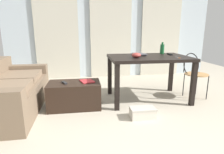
{
  "coord_description": "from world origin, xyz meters",
  "views": [
    {
      "loc": [
        -0.74,
        -1.69,
        1.21
      ],
      "look_at": [
        -0.25,
        1.46,
        0.43
      ],
      "focal_mm": 30.38,
      "sensor_mm": 36.0,
      "label": 1
    }
  ],
  "objects_px": {
    "bottle_near": "(162,49)",
    "bowl": "(136,55)",
    "craft_table": "(149,62)",
    "scissors": "(178,58)",
    "coffee_table": "(75,95)",
    "tv_remote_on_table": "(170,54)",
    "book_stack": "(140,54)",
    "wire_chair": "(194,71)",
    "shoebox": "(143,113)",
    "tv_remote_primary": "(64,83)",
    "magazine": "(87,81)",
    "couch": "(7,92)"
  },
  "relations": [
    {
      "from": "book_stack",
      "to": "tv_remote_on_table",
      "type": "bearing_deg",
      "value": -1.05
    },
    {
      "from": "wire_chair",
      "to": "magazine",
      "type": "relative_size",
      "value": 3.61
    },
    {
      "from": "tv_remote_primary",
      "to": "tv_remote_on_table",
      "type": "bearing_deg",
      "value": -14.01
    },
    {
      "from": "couch",
      "to": "wire_chair",
      "type": "distance_m",
      "value": 3.13
    },
    {
      "from": "scissors",
      "to": "tv_remote_primary",
      "type": "relative_size",
      "value": 0.77
    },
    {
      "from": "wire_chair",
      "to": "couch",
      "type": "bearing_deg",
      "value": -178.43
    },
    {
      "from": "craft_table",
      "to": "scissors",
      "type": "relative_size",
      "value": 12.04
    },
    {
      "from": "coffee_table",
      "to": "tv_remote_on_table",
      "type": "xyz_separation_m",
      "value": [
        1.74,
        0.32,
        0.59
      ]
    },
    {
      "from": "craft_table",
      "to": "magazine",
      "type": "height_order",
      "value": "craft_table"
    },
    {
      "from": "coffee_table",
      "to": "scissors",
      "type": "distance_m",
      "value": 1.79
    },
    {
      "from": "scissors",
      "to": "book_stack",
      "type": "bearing_deg",
      "value": 141.21
    },
    {
      "from": "book_stack",
      "to": "magazine",
      "type": "relative_size",
      "value": 1.26
    },
    {
      "from": "coffee_table",
      "to": "book_stack",
      "type": "bearing_deg",
      "value": 15.74
    },
    {
      "from": "couch",
      "to": "craft_table",
      "type": "relative_size",
      "value": 1.35
    },
    {
      "from": "bottle_near",
      "to": "book_stack",
      "type": "height_order",
      "value": "bottle_near"
    },
    {
      "from": "craft_table",
      "to": "magazine",
      "type": "bearing_deg",
      "value": -172.18
    },
    {
      "from": "shoebox",
      "to": "book_stack",
      "type": "bearing_deg",
      "value": 77.36
    },
    {
      "from": "shoebox",
      "to": "tv_remote_on_table",
      "type": "bearing_deg",
      "value": 48.6
    },
    {
      "from": "coffee_table",
      "to": "shoebox",
      "type": "xyz_separation_m",
      "value": [
        0.97,
        -0.55,
        -0.13
      ]
    },
    {
      "from": "book_stack",
      "to": "coffee_table",
      "type": "bearing_deg",
      "value": -164.26
    },
    {
      "from": "magazine",
      "to": "shoebox",
      "type": "xyz_separation_m",
      "value": [
        0.76,
        -0.57,
        -0.34
      ]
    },
    {
      "from": "wire_chair",
      "to": "tv_remote_primary",
      "type": "xyz_separation_m",
      "value": [
        -2.26,
        -0.14,
        -0.09
      ]
    },
    {
      "from": "craft_table",
      "to": "scissors",
      "type": "bearing_deg",
      "value": -33.0
    },
    {
      "from": "scissors",
      "to": "magazine",
      "type": "relative_size",
      "value": 0.49
    },
    {
      "from": "craft_table",
      "to": "bottle_near",
      "type": "xyz_separation_m",
      "value": [
        0.37,
        0.31,
        0.19
      ]
    },
    {
      "from": "tv_remote_primary",
      "to": "shoebox",
      "type": "bearing_deg",
      "value": -49.66
    },
    {
      "from": "coffee_table",
      "to": "wire_chair",
      "type": "bearing_deg",
      "value": 2.91
    },
    {
      "from": "bowl",
      "to": "tv_remote_on_table",
      "type": "bearing_deg",
      "value": 21.85
    },
    {
      "from": "book_stack",
      "to": "shoebox",
      "type": "height_order",
      "value": "book_stack"
    },
    {
      "from": "book_stack",
      "to": "scissors",
      "type": "relative_size",
      "value": 2.56
    },
    {
      "from": "bottle_near",
      "to": "tv_remote_on_table",
      "type": "height_order",
      "value": "bottle_near"
    },
    {
      "from": "bowl",
      "to": "scissors",
      "type": "relative_size",
      "value": 1.36
    },
    {
      "from": "couch",
      "to": "tv_remote_on_table",
      "type": "relative_size",
      "value": 10.55
    },
    {
      "from": "bottle_near",
      "to": "book_stack",
      "type": "distance_m",
      "value": 0.52
    },
    {
      "from": "couch",
      "to": "bowl",
      "type": "relative_size",
      "value": 11.91
    },
    {
      "from": "craft_table",
      "to": "wire_chair",
      "type": "height_order",
      "value": "wire_chair"
    },
    {
      "from": "tv_remote_primary",
      "to": "shoebox",
      "type": "relative_size",
      "value": 0.41
    },
    {
      "from": "bowl",
      "to": "magazine",
      "type": "xyz_separation_m",
      "value": [
        -0.81,
        -0.01,
        -0.4
      ]
    },
    {
      "from": "bottle_near",
      "to": "magazine",
      "type": "distance_m",
      "value": 1.58
    },
    {
      "from": "wire_chair",
      "to": "bowl",
      "type": "relative_size",
      "value": 5.4
    },
    {
      "from": "craft_table",
      "to": "magazine",
      "type": "distance_m",
      "value": 1.12
    },
    {
      "from": "couch",
      "to": "magazine",
      "type": "xyz_separation_m",
      "value": [
        1.21,
        0.0,
        0.13
      ]
    },
    {
      "from": "magazine",
      "to": "shoebox",
      "type": "height_order",
      "value": "magazine"
    },
    {
      "from": "coffee_table",
      "to": "bottle_near",
      "type": "bearing_deg",
      "value": 16.3
    },
    {
      "from": "couch",
      "to": "bottle_near",
      "type": "distance_m",
      "value": 2.76
    },
    {
      "from": "tv_remote_on_table",
      "to": "magazine",
      "type": "height_order",
      "value": "tv_remote_on_table"
    },
    {
      "from": "bottle_near",
      "to": "bowl",
      "type": "bearing_deg",
      "value": -144.48
    },
    {
      "from": "book_stack",
      "to": "wire_chair",
      "type": "bearing_deg",
      "value": -13.16
    },
    {
      "from": "scissors",
      "to": "bowl",
      "type": "bearing_deg",
      "value": 169.59
    },
    {
      "from": "bottle_near",
      "to": "book_stack",
      "type": "relative_size",
      "value": 0.75
    }
  ]
}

